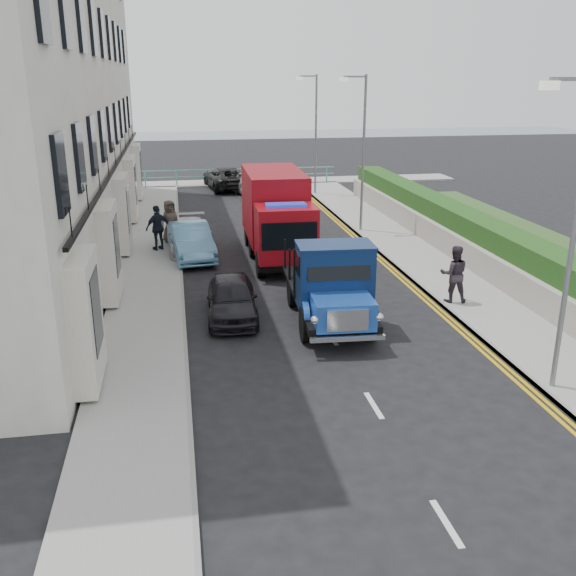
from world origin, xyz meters
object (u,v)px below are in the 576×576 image
Objects in this scene: red_lorry at (276,213)px; parked_car_front at (232,298)px; lamp_far at (314,128)px; lamp_near at (570,222)px; lamp_mid at (361,145)px; bedford_lorry at (333,290)px.

red_lorry is 1.77× the size of parked_car_front.
lamp_far is 1.92× the size of parked_car_front.
lamp_near and lamp_mid have the same top height.
lamp_mid is at bearing 73.76° from bedford_lorry.
lamp_far is at bearing 90.00° from lamp_mid.
red_lorry is at bearing 109.47° from lamp_near.
lamp_near is at bearing -46.30° from bedford_lorry.
red_lorry is (-4.40, -3.55, -2.21)m from lamp_mid.
lamp_mid is at bearing -90.00° from lamp_far.
lamp_near is 16.00m from lamp_mid.
lamp_near and lamp_far have the same top height.
lamp_near is 1.29× the size of bedford_lorry.
lamp_near is at bearing -90.00° from lamp_mid.
lamp_mid reaches higher than bedford_lorry.
lamp_near is 6.77m from bedford_lorry.
parked_car_front is (-6.78, -10.01, -3.38)m from lamp_mid.
lamp_near is at bearing -90.00° from lamp_far.
bedford_lorry is 3.13m from parked_car_front.
lamp_mid is 1.92× the size of parked_car_front.
lamp_far is 21.89m from bedford_lorry.
lamp_far is at bearing 90.00° from lamp_near.
red_lorry reaches higher than parked_car_front.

